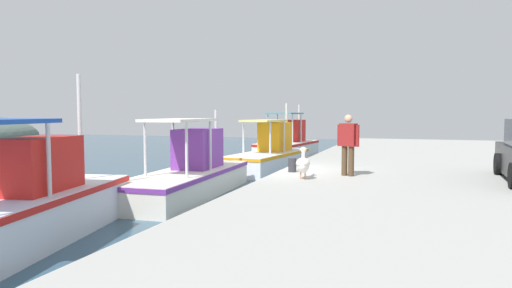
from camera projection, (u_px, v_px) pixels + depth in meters
The scene contains 8 objects.
quay_pier at pixel (460, 192), 12.06m from camera, with size 36.00×10.00×0.80m, color #9E9E99.
fishing_boat_second at pixel (16, 212), 8.22m from camera, with size 6.71×2.88×3.43m.
fishing_boat_third at pixel (190, 174), 13.64m from camera, with size 6.39×2.12×2.64m.
fishing_boat_fourth at pixel (270, 155), 19.42m from camera, with size 5.68×2.40×2.98m.
fishing_boat_fifth at pixel (288, 145), 25.11m from camera, with size 5.21×2.66×3.02m.
pelican at pixel (303, 164), 11.64m from camera, with size 0.97×0.47×0.82m.
fisherman_standing at pixel (348, 142), 12.18m from camera, with size 0.38×0.62×1.68m.
mooring_bollard_second at pixel (292, 165), 13.03m from camera, with size 0.24×0.24×0.41m, color #333338.
Camera 1 is at (-13.09, -3.64, 2.52)m, focal length 31.27 mm.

